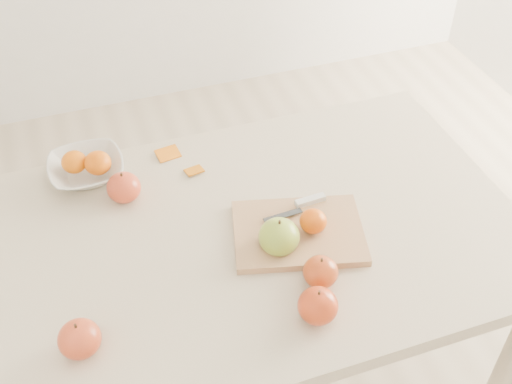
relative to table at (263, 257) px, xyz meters
name	(u,v)px	position (x,y,z in m)	size (l,w,h in m)	color
table	(263,257)	(0.00, 0.00, 0.00)	(1.20, 0.80, 0.75)	beige
cutting_board	(298,232)	(0.07, -0.05, 0.11)	(0.29, 0.22, 0.02)	tan
board_tangerine	(313,221)	(0.10, -0.06, 0.14)	(0.06, 0.06, 0.05)	#E34D08
fruit_bowl	(86,169)	(-0.36, 0.32, 0.12)	(0.19, 0.19, 0.05)	silver
bowl_tangerine_near	(74,162)	(-0.38, 0.33, 0.14)	(0.06, 0.06, 0.06)	orange
bowl_tangerine_far	(98,163)	(-0.33, 0.30, 0.15)	(0.07, 0.07, 0.06)	#CC6107
orange_peel_a	(168,155)	(-0.15, 0.33, 0.10)	(0.06, 0.04, 0.00)	orange
orange_peel_b	(194,171)	(-0.10, 0.25, 0.10)	(0.04, 0.04, 0.00)	#C96B0E
paring_knife	(306,203)	(0.11, 0.02, 0.12)	(0.17, 0.05, 0.01)	white
apple_green	(279,237)	(0.01, -0.07, 0.14)	(0.09, 0.09, 0.08)	#80A21E
apple_red_a	(124,187)	(-0.28, 0.20, 0.14)	(0.08, 0.08, 0.07)	maroon
apple_red_e	(321,272)	(0.06, -0.19, 0.13)	(0.08, 0.08, 0.07)	maroon
apple_red_c	(318,306)	(0.02, -0.27, 0.14)	(0.08, 0.08, 0.07)	maroon
apple_red_d	(80,339)	(-0.44, -0.20, 0.14)	(0.08, 0.08, 0.07)	#8B0307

